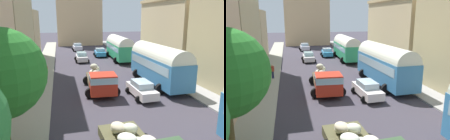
% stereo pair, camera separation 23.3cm
% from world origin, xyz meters
% --- Properties ---
extents(ground_plane, '(154.00, 154.00, 0.00)m').
position_xyz_m(ground_plane, '(0.00, 27.00, 0.00)').
color(ground_plane, '#3B363F').
extents(sidewalk_left, '(2.50, 70.00, 0.14)m').
position_xyz_m(sidewalk_left, '(-7.25, 27.00, 0.07)').
color(sidewalk_left, '#A3A08D').
rests_on(sidewalk_left, ground).
extents(sidewalk_right, '(2.50, 70.00, 0.14)m').
position_xyz_m(sidewalk_right, '(7.25, 27.00, 0.07)').
color(sidewalk_right, '#979491').
rests_on(sidewalk_right, ground).
extents(building_left_3, '(4.47, 9.82, 7.99)m').
position_xyz_m(building_left_3, '(-10.73, 36.46, 3.99)').
color(building_left_3, tan).
rests_on(building_left_3, ground).
extents(building_right_2, '(4.85, 13.61, 9.52)m').
position_xyz_m(building_right_2, '(10.70, 27.58, 4.78)').
color(building_right_2, tan).
rests_on(building_right_2, ground).
extents(distant_church, '(10.94, 6.62, 20.52)m').
position_xyz_m(distant_church, '(-0.00, 56.05, 7.15)').
color(distant_church, tan).
rests_on(distant_church, ground).
extents(parked_bus_1, '(3.53, 9.71, 4.16)m').
position_xyz_m(parked_bus_1, '(4.79, 18.92, 2.30)').
color(parked_bus_1, teal).
rests_on(parked_bus_1, ground).
extents(parked_bus_2, '(3.47, 9.77, 3.91)m').
position_xyz_m(parked_bus_2, '(4.43, 33.28, 2.14)').
color(parked_bus_2, '#2C9A62').
rests_on(parked_bus_2, ground).
extents(cargo_truck_1, '(3.38, 6.95, 2.39)m').
position_xyz_m(cargo_truck_1, '(-1.57, 17.64, 1.17)').
color(cargo_truck_1, red).
rests_on(cargo_truck_1, ground).
extents(car_0, '(2.19, 4.31, 1.50)m').
position_xyz_m(car_0, '(-1.80, 33.18, 0.76)').
color(car_0, silver).
rests_on(car_0, ground).
extents(car_1, '(2.34, 3.70, 1.57)m').
position_xyz_m(car_1, '(-1.48, 45.11, 0.79)').
color(car_1, silver).
rests_on(car_1, ground).
extents(car_2, '(2.23, 4.06, 1.48)m').
position_xyz_m(car_2, '(1.72, 15.55, 0.75)').
color(car_2, white).
rests_on(car_2, ground).
extents(car_3, '(2.35, 3.81, 1.51)m').
position_xyz_m(car_3, '(1.87, 37.05, 0.76)').
color(car_3, '#3795CC').
rests_on(car_3, ground).
extents(pedestrian_1, '(0.50, 0.50, 1.73)m').
position_xyz_m(pedestrian_1, '(-6.73, 23.42, 0.98)').
color(pedestrian_1, '#232646').
rests_on(pedestrian_1, ground).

